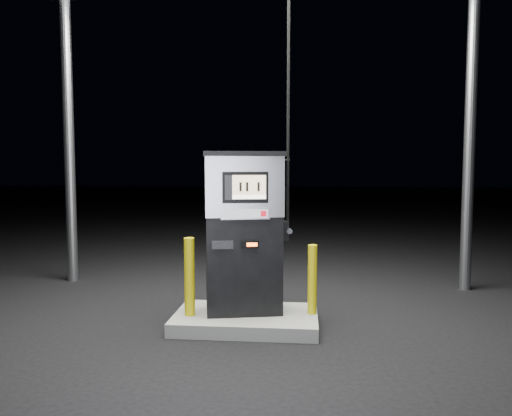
{
  "coord_description": "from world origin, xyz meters",
  "views": [
    {
      "loc": [
        0.65,
        -5.47,
        1.79
      ],
      "look_at": [
        0.11,
        0.0,
        1.34
      ],
      "focal_mm": 35.0,
      "sensor_mm": 36.0,
      "label": 1
    }
  ],
  "objects": [
    {
      "name": "bollard_right",
      "position": [
        0.74,
        0.06,
        0.54
      ],
      "size": [
        0.11,
        0.11,
        0.78
      ],
      "primitive_type": "cylinder",
      "rotation": [
        0.0,
        0.0,
        -0.11
      ],
      "color": "#CEBE0B",
      "rests_on": "pump_island"
    },
    {
      "name": "pump_island",
      "position": [
        0.0,
        0.0,
        0.07
      ],
      "size": [
        1.6,
        1.0,
        0.15
      ],
      "primitive_type": "cube",
      "color": "slate",
      "rests_on": "ground"
    },
    {
      "name": "bollard_left",
      "position": [
        -0.61,
        -0.13,
        0.58
      ],
      "size": [
        0.14,
        0.14,
        0.87
      ],
      "primitive_type": "cylinder",
      "rotation": [
        0.0,
        0.0,
        -0.19
      ],
      "color": "#CEBE0B",
      "rests_on": "pump_island"
    },
    {
      "name": "ground",
      "position": [
        0.0,
        0.0,
        0.0
      ],
      "size": [
        80.0,
        80.0,
        0.0
      ],
      "primitive_type": "plane",
      "color": "black",
      "rests_on": "ground"
    },
    {
      "name": "fuel_dispenser",
      "position": [
        -0.03,
        0.06,
        1.08
      ],
      "size": [
        1.04,
        0.71,
        3.76
      ],
      "rotation": [
        0.0,
        0.0,
        0.21
      ],
      "color": "black",
      "rests_on": "pump_island"
    }
  ]
}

